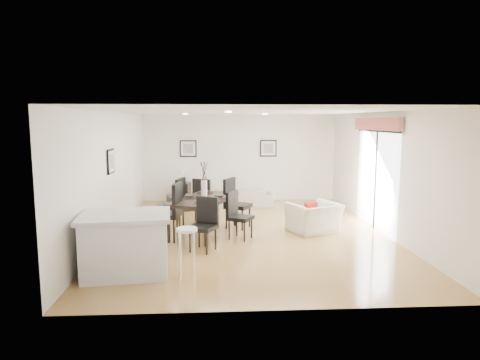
{
  "coord_description": "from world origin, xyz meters",
  "views": [
    {
      "loc": [
        -0.75,
        -9.35,
        2.5
      ],
      "look_at": [
        -0.19,
        0.4,
        1.15
      ],
      "focal_mm": 32.0,
      "sensor_mm": 36.0,
      "label": 1
    }
  ],
  "objects": [
    {
      "name": "vase",
      "position": [
        -1.01,
        -0.01,
        1.14
      ],
      "size": [
        1.04,
        1.6,
        0.81
      ],
      "color": "white",
      "rests_on": "dining_table"
    },
    {
      "name": "dining_table",
      "position": [
        -1.01,
        -0.01,
        0.73
      ],
      "size": [
        1.62,
        2.16,
        0.81
      ],
      "rotation": [
        0.0,
        0.0,
        -0.38
      ],
      "color": "black",
      "rests_on": "ground"
    },
    {
      "name": "dining_chair_head",
      "position": [
        -0.97,
        -1.22,
        0.58
      ],
      "size": [
        0.62,
        0.62,
        1.04
      ],
      "rotation": [
        0.0,
        0.0,
        -0.47
      ],
      "color": "black",
      "rests_on": "ground"
    },
    {
      "name": "wall_back",
      "position": [
        0.0,
        4.0,
        1.35
      ],
      "size": [
        6.0,
        0.04,
        2.7
      ],
      "primitive_type": "cube",
      "color": "white",
      "rests_on": "ground"
    },
    {
      "name": "dining_chair_wnear",
      "position": [
        -1.69,
        -0.52,
        0.68
      ],
      "size": [
        0.64,
        0.64,
        1.22
      ],
      "rotation": [
        0.0,
        0.0,
        -1.76
      ],
      "color": "black",
      "rests_on": "ground"
    },
    {
      "name": "table_lamp",
      "position": [
        -1.79,
        3.61,
        0.89
      ],
      "size": [
        0.21,
        0.21,
        0.41
      ],
      "color": "white",
      "rests_on": "side_table"
    },
    {
      "name": "dining_chair_wfar",
      "position": [
        -1.69,
        0.45,
        0.67
      ],
      "size": [
        0.66,
        0.66,
        1.19
      ],
      "rotation": [
        0.0,
        0.0,
        -1.84
      ],
      "color": "black",
      "rests_on": "ground"
    },
    {
      "name": "bar_stool",
      "position": [
        -1.23,
        -2.48,
        0.65
      ],
      "size": [
        0.34,
        0.34,
        0.76
      ],
      "color": "white",
      "rests_on": "ground"
    },
    {
      "name": "sliding_door",
      "position": [
        2.96,
        0.3,
        1.66
      ],
      "size": [
        0.12,
        2.7,
        2.57
      ],
      "color": "white",
      "rests_on": "wall_right"
    },
    {
      "name": "wall_right",
      "position": [
        3.0,
        0.0,
        1.35
      ],
      "size": [
        0.04,
        8.0,
        2.7
      ],
      "primitive_type": "cube",
      "color": "white",
      "rests_on": "ground"
    },
    {
      "name": "armchair",
      "position": [
        1.45,
        -0.06,
        0.33
      ],
      "size": [
        1.3,
        1.24,
        0.67
      ],
      "primitive_type": "imported",
      "rotation": [
        0.0,
        0.0,
        3.55
      ],
      "color": "silver",
      "rests_on": "ground"
    },
    {
      "name": "courtyard_plant_b",
      "position": [
        5.5,
        0.98,
        0.3
      ],
      "size": [
        0.43,
        0.43,
        0.59
      ],
      "primitive_type": "imported",
      "rotation": [
        0.0,
        0.0,
        -0.39
      ],
      "color": "#3F6029",
      "rests_on": "ground"
    },
    {
      "name": "sofa",
      "position": [
        -0.08,
        2.94,
        0.28
      ],
      "size": [
        1.96,
        0.87,
        0.56
      ],
      "primitive_type": "imported",
      "rotation": [
        0.0,
        0.0,
        3.21
      ],
      "color": "gray",
      "rests_on": "ground"
    },
    {
      "name": "kitchen_island",
      "position": [
        -2.23,
        -2.48,
        0.51
      ],
      "size": [
        1.55,
        1.26,
        1.01
      ],
      "rotation": [
        0.0,
        0.0,
        0.11
      ],
      "color": "silver",
      "rests_on": "ground"
    },
    {
      "name": "framed_print_back_right",
      "position": [
        0.9,
        3.97,
        1.65
      ],
      "size": [
        0.52,
        0.04,
        0.52
      ],
      "color": "black",
      "rests_on": "wall_back"
    },
    {
      "name": "dining_chair_enear",
      "position": [
        -0.31,
        -0.45,
        0.57
      ],
      "size": [
        0.62,
        0.62,
        1.02
      ],
      "rotation": [
        0.0,
        0.0,
        1.06
      ],
      "color": "black",
      "rests_on": "ground"
    },
    {
      "name": "ceiling",
      "position": [
        0.0,
        0.0,
        2.7
      ],
      "size": [
        6.0,
        8.0,
        0.02
      ],
      "primitive_type": "cube",
      "color": "white",
      "rests_on": "wall_back"
    },
    {
      "name": "dining_chair_foot",
      "position": [
        -1.06,
        1.2,
        0.6
      ],
      "size": [
        0.66,
        0.66,
        1.08
      ],
      "rotation": [
        0.0,
        0.0,
        2.65
      ],
      "color": "black",
      "rests_on": "ground"
    },
    {
      "name": "cushion",
      "position": [
        1.35,
        -0.15,
        0.54
      ],
      "size": [
        0.32,
        0.25,
        0.32
      ],
      "primitive_type": "cube",
      "rotation": [
        0.0,
        0.0,
        3.68
      ],
      "color": "maroon",
      "rests_on": "armchair"
    },
    {
      "name": "side_table",
      "position": [
        -1.79,
        3.61,
        0.31
      ],
      "size": [
        0.54,
        0.54,
        0.63
      ],
      "primitive_type": "cube",
      "rotation": [
        0.0,
        0.0,
        -0.17
      ],
      "color": "black",
      "rests_on": "ground"
    },
    {
      "name": "ground",
      "position": [
        0.0,
        0.0,
        0.0
      ],
      "size": [
        8.0,
        8.0,
        0.0
      ],
      "primitive_type": "plane",
      "color": "#B39149",
      "rests_on": "ground"
    },
    {
      "name": "framed_print_back_left",
      "position": [
        -1.6,
        3.97,
        1.65
      ],
      "size": [
        0.52,
        0.04,
        0.52
      ],
      "color": "black",
      "rests_on": "wall_back"
    },
    {
      "name": "dining_chair_efar",
      "position": [
        -0.32,
        0.52,
        0.65
      ],
      "size": [
        0.71,
        0.71,
        1.17
      ],
      "rotation": [
        0.0,
        0.0,
        1.07
      ],
      "color": "black",
      "rests_on": "ground"
    },
    {
      "name": "coffee_table",
      "position": [
        -1.59,
        2.66,
        0.2
      ],
      "size": [
        1.16,
        0.91,
        0.41
      ],
      "primitive_type": "cube",
      "rotation": [
        0.0,
        0.0,
        0.33
      ],
      "color": "black",
      "rests_on": "ground"
    },
    {
      "name": "wall_front",
      "position": [
        0.0,
        -4.0,
        1.35
      ],
      "size": [
        6.0,
        0.04,
        2.7
      ],
      "primitive_type": "cube",
      "color": "white",
      "rests_on": "ground"
    },
    {
      "name": "wall_left",
      "position": [
        -3.0,
        0.0,
        1.35
      ],
      "size": [
        0.04,
        8.0,
        2.7
      ],
      "primitive_type": "cube",
      "color": "white",
      "rests_on": "ground"
    },
    {
      "name": "framed_print_left_wall",
      "position": [
        -2.97,
        -0.2,
        1.65
      ],
      "size": [
        0.04,
        0.52,
        0.52
      ],
      "rotation": [
        0.0,
        0.0,
        1.57
      ],
      "color": "black",
      "rests_on": "wall_left"
    }
  ]
}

